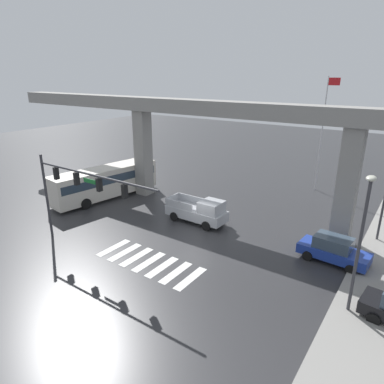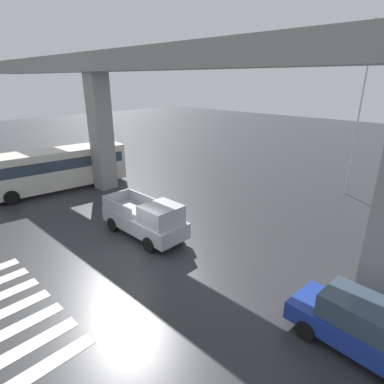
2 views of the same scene
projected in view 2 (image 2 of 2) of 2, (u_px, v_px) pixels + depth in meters
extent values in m
plane|color=#2D2D30|center=(129.00, 255.00, 14.88)|extent=(120.00, 120.00, 0.00)
cube|color=silver|center=(9.00, 311.00, 11.30)|extent=(0.55, 2.80, 0.01)
cube|color=silver|center=(20.00, 326.00, 10.59)|extent=(0.55, 2.80, 0.01)
cube|color=silver|center=(33.00, 344.00, 9.88)|extent=(0.55, 2.80, 0.01)
cube|color=silver|center=(48.00, 365.00, 9.16)|extent=(0.55, 2.80, 0.01)
cube|color=gray|center=(196.00, 56.00, 14.99)|extent=(53.73, 1.84, 1.20)
cube|color=gray|center=(101.00, 133.00, 22.70)|extent=(1.30, 1.30, 8.31)
cube|color=#A8AAAF|center=(144.00, 221.00, 16.56)|extent=(5.12, 1.95, 0.80)
cube|color=#A8AAAF|center=(161.00, 214.00, 15.32)|extent=(1.72, 1.76, 0.90)
cube|color=#3F5160|center=(168.00, 217.00, 15.01)|extent=(0.11, 1.67, 0.77)
cube|color=#A8AAAF|center=(143.00, 199.00, 17.66)|extent=(2.65, 0.12, 0.60)
cube|color=#A8AAAF|center=(116.00, 208.00, 16.48)|extent=(2.65, 0.12, 0.60)
cube|color=#A8AAAF|center=(116.00, 197.00, 17.95)|extent=(0.12, 1.75, 0.60)
cylinder|color=black|center=(177.00, 232.00, 16.27)|extent=(0.76, 0.29, 0.76)
cylinder|color=black|center=(150.00, 244.00, 15.05)|extent=(0.76, 0.29, 0.76)
cylinder|color=black|center=(140.00, 215.00, 18.34)|extent=(0.76, 0.29, 0.76)
cylinder|color=black|center=(113.00, 224.00, 17.12)|extent=(0.76, 0.29, 0.76)
cube|color=beige|center=(51.00, 169.00, 22.94)|extent=(3.99, 11.04, 2.70)
cube|color=#2D3D4C|center=(50.00, 163.00, 22.78)|extent=(3.95, 10.51, 0.76)
cube|color=#2D3D4C|center=(118.00, 154.00, 25.96)|extent=(2.24, 0.39, 1.49)
cylinder|color=black|center=(95.00, 172.00, 26.45)|extent=(0.48, 1.00, 0.96)
cylinder|color=black|center=(107.00, 178.00, 24.64)|extent=(0.48, 1.00, 0.96)
cylinder|color=black|center=(5.00, 188.00, 22.51)|extent=(0.48, 1.00, 0.96)
cylinder|color=black|center=(12.00, 197.00, 20.70)|extent=(0.48, 1.00, 0.96)
cube|color=#1E3899|center=(362.00, 332.00, 9.50)|extent=(4.42, 2.07, 0.64)
cube|color=#384756|center=(363.00, 312.00, 9.33)|extent=(2.34, 1.66, 0.76)
cylinder|color=black|center=(330.00, 306.00, 11.08)|extent=(0.66, 0.29, 0.64)
cylinder|color=black|center=(305.00, 330.00, 9.99)|extent=(0.66, 0.29, 0.64)
cylinder|color=silver|center=(359.00, 114.00, 20.83)|extent=(0.12, 0.12, 11.37)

